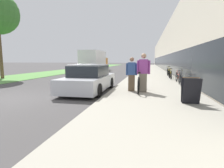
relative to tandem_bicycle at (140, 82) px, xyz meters
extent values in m
plane|color=#474444|center=(-5.08, -2.52, -0.51)|extent=(220.00, 220.00, 0.00)
cube|color=#A39E8E|center=(0.67, 18.48, -0.46)|extent=(4.20, 70.00, 0.11)
cube|color=beige|center=(7.82, 26.48, 2.74)|extent=(10.00, 70.00, 6.50)
cube|color=#1E2328|center=(2.86, 26.48, 0.74)|extent=(0.10, 63.00, 2.20)
cube|color=#5B9347|center=(-11.56, 22.48, -0.50)|extent=(4.83, 70.00, 0.03)
torus|color=black|center=(0.00, 0.93, -0.02)|extent=(0.06, 0.76, 0.76)
torus|color=black|center=(0.00, -0.92, -0.02)|extent=(0.06, 0.76, 0.76)
cylinder|color=black|center=(0.00, 0.01, 0.21)|extent=(0.04, 1.57, 0.04)
cylinder|color=black|center=(0.00, -0.36, 0.10)|extent=(0.04, 0.94, 0.35)
cylinder|color=black|center=(0.00, -0.58, 0.36)|extent=(0.03, 0.03, 0.31)
cube|color=black|center=(0.00, -0.58, 0.52)|extent=(0.11, 0.22, 0.05)
cylinder|color=black|center=(0.00, 0.79, 0.37)|extent=(0.03, 0.03, 0.33)
cylinder|color=silver|center=(0.00, 0.79, 0.54)|extent=(0.52, 0.03, 0.03)
cube|color=#756B5B|center=(0.18, -0.32, 0.03)|extent=(0.33, 0.24, 0.86)
cube|color=#933D93|center=(0.18, -0.32, 0.78)|extent=(0.40, 0.24, 0.66)
cylinder|color=#933D93|center=(-0.07, -0.32, 0.75)|extent=(0.10, 0.10, 0.62)
cylinder|color=#933D93|center=(0.43, -0.32, 0.75)|extent=(0.10, 0.10, 0.62)
sphere|color=tan|center=(0.18, -0.32, 1.27)|extent=(0.23, 0.23, 0.23)
cube|color=brown|center=(-0.38, -0.12, -0.01)|extent=(0.30, 0.22, 0.78)
cube|color=#33518E|center=(-0.38, -0.12, 0.67)|extent=(0.36, 0.22, 0.60)
cylinder|color=#33518E|center=(-0.61, -0.12, 0.64)|extent=(0.09, 0.09, 0.56)
cylinder|color=#33518E|center=(-0.15, -0.12, 0.64)|extent=(0.09, 0.09, 0.56)
sphere|color=#936B51|center=(-0.38, -0.12, 1.11)|extent=(0.21, 0.21, 0.21)
cylinder|color=#4C4C51|center=(2.29, 2.18, 0.01)|extent=(0.05, 0.05, 0.82)
cylinder|color=#4C4C51|center=(2.29, 2.73, 0.01)|extent=(0.05, 0.05, 0.82)
cylinder|color=#4C4C51|center=(2.29, 2.45, 0.42)|extent=(0.05, 0.55, 0.05)
torus|color=black|center=(2.36, 4.27, -0.07)|extent=(0.06, 0.67, 0.67)
torus|color=black|center=(2.36, 3.14, -0.07)|extent=(0.06, 0.67, 0.67)
cylinder|color=red|center=(2.36, 3.71, 0.13)|extent=(0.04, 0.96, 0.04)
cylinder|color=red|center=(2.36, 3.48, 0.04)|extent=(0.04, 0.58, 0.31)
cylinder|color=red|center=(2.36, 3.35, 0.27)|extent=(0.03, 0.03, 0.28)
cube|color=black|center=(2.36, 3.35, 0.41)|extent=(0.11, 0.22, 0.05)
cylinder|color=red|center=(2.36, 4.18, 0.28)|extent=(0.03, 0.03, 0.29)
cylinder|color=silver|center=(2.36, 4.18, 0.42)|extent=(0.52, 0.03, 0.03)
torus|color=black|center=(2.16, 6.60, -0.06)|extent=(0.06, 0.68, 0.68)
torus|color=black|center=(2.16, 5.64, -0.06)|extent=(0.06, 0.68, 0.68)
cylinder|color=yellow|center=(2.16, 6.12, 0.14)|extent=(0.04, 0.82, 0.04)
cylinder|color=yellow|center=(2.16, 5.93, 0.05)|extent=(0.04, 0.50, 0.31)
cylinder|color=yellow|center=(2.16, 5.82, 0.28)|extent=(0.03, 0.03, 0.28)
cube|color=black|center=(2.16, 5.82, 0.43)|extent=(0.11, 0.22, 0.05)
cylinder|color=yellow|center=(2.16, 6.53, 0.29)|extent=(0.03, 0.03, 0.30)
cylinder|color=silver|center=(2.16, 6.53, 0.44)|extent=(0.52, 0.03, 0.03)
torus|color=black|center=(2.26, 9.03, -0.03)|extent=(0.06, 0.75, 0.75)
torus|color=black|center=(2.26, 7.90, -0.03)|extent=(0.06, 0.75, 0.75)
cylinder|color=yellow|center=(2.26, 8.46, 0.20)|extent=(0.04, 0.96, 0.04)
cylinder|color=yellow|center=(2.26, 8.24, 0.09)|extent=(0.04, 0.58, 0.34)
cylinder|color=yellow|center=(2.26, 8.10, 0.35)|extent=(0.03, 0.03, 0.31)
cube|color=black|center=(2.26, 8.10, 0.51)|extent=(0.11, 0.22, 0.05)
cylinder|color=yellow|center=(2.26, 8.94, 0.36)|extent=(0.03, 0.03, 0.33)
cylinder|color=silver|center=(2.26, 8.94, 0.53)|extent=(0.52, 0.03, 0.03)
cube|color=black|center=(1.84, -2.35, 0.04)|extent=(0.56, 0.20, 0.89)
cube|color=black|center=(1.84, -1.99, 0.04)|extent=(0.56, 0.20, 0.89)
cylinder|color=#93704C|center=(1.84, -2.17, 0.48)|extent=(0.56, 0.03, 0.03)
cube|color=silver|center=(-2.53, -0.08, -0.04)|extent=(1.80, 4.30, 0.64)
cube|color=#1E2328|center=(-2.53, -0.08, 0.54)|extent=(1.54, 2.15, 0.53)
cylinder|color=silver|center=(-2.53, 0.39, 0.86)|extent=(1.92, 0.04, 0.04)
cylinder|color=silver|center=(-2.53, -0.55, 0.86)|extent=(1.92, 0.04, 0.04)
cylinder|color=black|center=(-3.36, 1.21, -0.21)|extent=(0.22, 0.60, 0.60)
cylinder|color=black|center=(-1.70, 1.21, -0.21)|extent=(0.22, 0.60, 0.60)
cylinder|color=black|center=(-3.36, -1.37, -0.21)|extent=(0.22, 0.60, 0.60)
cylinder|color=black|center=(-1.70, -1.37, -0.21)|extent=(0.22, 0.60, 0.60)
cube|color=orange|center=(-7.46, 19.66, 0.60)|extent=(2.30, 1.81, 1.77)
cube|color=white|center=(-7.46, 16.04, 1.08)|extent=(2.50, 5.44, 2.72)
cylinder|color=black|center=(-8.61, 19.19, -0.09)|extent=(0.28, 0.84, 0.84)
cylinder|color=black|center=(-6.32, 19.19, -0.09)|extent=(0.28, 0.84, 0.84)
cylinder|color=black|center=(-8.61, 14.95, -0.09)|extent=(0.28, 0.84, 0.84)
cylinder|color=black|center=(-6.32, 14.95, -0.09)|extent=(0.28, 0.84, 0.84)
cylinder|color=brown|center=(-12.05, 4.45, 1.62)|extent=(0.28, 0.28, 4.27)
camera|label=1|loc=(0.37, -8.49, 1.06)|focal=28.00mm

